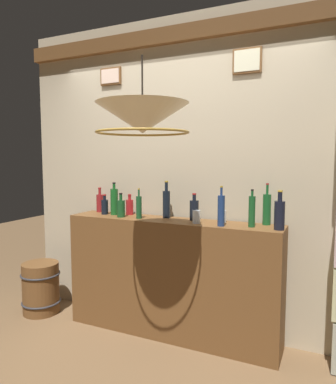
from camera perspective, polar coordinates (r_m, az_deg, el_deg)
The scene contains 18 objects.
panelled_rear_partition at distance 3.32m, azimuth 2.19°, elevation 4.05°, with size 3.34×0.15×2.86m.
bar_shelf_unit at distance 3.27m, azimuth 0.38°, elevation -13.53°, with size 1.94×0.35×1.05m, color brown.
liquor_bottle_brandy at distance 3.20m, azimuth -4.67°, elevation -2.38°, with size 0.05×0.05×0.27m.
liquor_bottle_vermouth at distance 3.49m, azimuth -10.08°, elevation -2.27°, with size 0.07×0.07×0.19m.
liquor_bottle_sherry at distance 3.11m, azimuth 4.20°, elevation -2.82°, with size 0.08×0.08×0.24m.
liquor_bottle_whiskey at distance 3.44m, azimuth -8.58°, elevation -1.47°, with size 0.07×0.07×0.31m.
liquor_bottle_mezcal at distance 3.65m, azimuth -10.83°, elevation -1.65°, with size 0.07×0.07×0.25m.
liquor_bottle_bourbon at distance 3.23m, azimuth -0.26°, elevation -1.79°, with size 0.07×0.07×0.34m.
liquor_bottle_amaro at distance 2.88m, azimuth 13.25°, elevation -2.97°, with size 0.05×0.05×0.30m.
liquor_bottle_scotch at distance 2.87m, azimuth 8.49°, elevation -2.88°, with size 0.06×0.06×0.32m.
liquor_bottle_vodka at distance 3.30m, azimuth -7.53°, elevation -2.54°, with size 0.07×0.07×0.22m.
liquor_bottle_rum at distance 3.00m, azimuth 15.51°, elevation -2.61°, with size 0.07×0.07×0.34m.
liquor_bottle_rye at distance 2.82m, azimuth 17.39°, elevation -3.40°, with size 0.08×0.08×0.30m.
liquor_bottle_port at distance 3.44m, azimuth -6.14°, elevation -2.32°, with size 0.07×0.07×0.20m.
glass_tumbler_rocks at distance 3.05m, azimuth 8.73°, elevation -3.87°, with size 0.06×0.06×0.10m.
glass_tumbler_highball at distance 2.97m, azimuth 4.56°, elevation -3.98°, with size 0.06×0.06×0.11m.
pendant_lamp at distance 2.45m, azimuth -4.10°, elevation 11.52°, with size 0.63×0.63×0.51m.
wooden_barrel at distance 4.01m, azimuth -19.65°, elevation -14.21°, with size 0.39×0.39×0.52m.
Camera 1 is at (1.29, -1.97, 1.59)m, focal length 33.38 mm.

